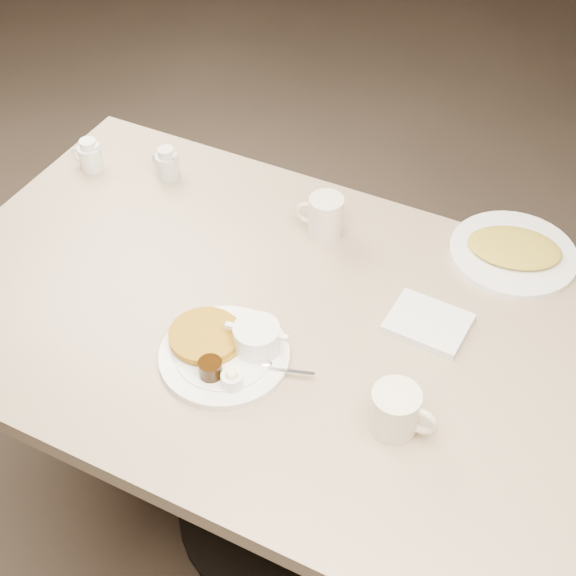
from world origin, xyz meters
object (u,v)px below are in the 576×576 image
at_px(diner_table, 284,372).
at_px(coffee_mug_far, 325,217).
at_px(hash_plate, 514,252).
at_px(coffee_mug_near, 397,411).
at_px(creamer_right, 167,164).
at_px(creamer_left, 90,156).
at_px(main_plate, 228,348).

height_order(diner_table, coffee_mug_far, coffee_mug_far).
distance_m(diner_table, hash_plate, 0.56).
bearing_deg(coffee_mug_near, diner_table, 153.77).
xyz_separation_m(diner_table, creamer_right, (-0.46, 0.30, 0.21)).
relative_size(diner_table, coffee_mug_far, 13.14).
bearing_deg(coffee_mug_near, coffee_mug_far, 128.36).
height_order(diner_table, creamer_left, creamer_left).
bearing_deg(diner_table, main_plate, -110.92).
bearing_deg(creamer_right, diner_table, -32.65).
xyz_separation_m(diner_table, coffee_mug_far, (-0.04, 0.27, 0.22)).
bearing_deg(coffee_mug_far, hash_plate, 16.49).
xyz_separation_m(coffee_mug_near, hash_plate, (0.07, 0.53, -0.03)).
height_order(main_plate, creamer_right, creamer_right).
xyz_separation_m(main_plate, creamer_right, (-0.41, 0.43, 0.01)).
distance_m(coffee_mug_far, hash_plate, 0.42).
distance_m(diner_table, coffee_mug_near, 0.39).
xyz_separation_m(coffee_mug_far, hash_plate, (0.40, 0.12, -0.04)).
relative_size(diner_table, creamer_right, 17.75).
bearing_deg(coffee_mug_far, coffee_mug_near, -51.64).
distance_m(coffee_mug_near, coffee_mug_far, 0.53).
distance_m(diner_table, coffee_mug_far, 0.35).
distance_m(creamer_left, hash_plate, 1.02).
distance_m(main_plate, creamer_left, 0.71).
distance_m(coffee_mug_near, hash_plate, 0.54).
height_order(coffee_mug_far, creamer_left, coffee_mug_far).
bearing_deg(coffee_mug_near, creamer_left, 157.71).
distance_m(main_plate, creamer_right, 0.60).
relative_size(creamer_left, creamer_right, 0.97).
xyz_separation_m(main_plate, hash_plate, (0.41, 0.52, -0.01)).
xyz_separation_m(diner_table, creamer_left, (-0.65, 0.24, 0.21)).
distance_m(main_plate, coffee_mug_near, 0.35).
xyz_separation_m(creamer_left, creamer_right, (0.19, 0.06, 0.00)).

